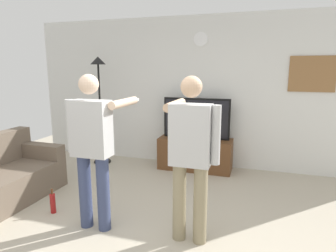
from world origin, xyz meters
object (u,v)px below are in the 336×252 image
(beverage_bottle, at_px, (53,203))
(wall_clock, at_px, (201,39))
(person_standing_nearer_lamp, at_px, (92,144))
(framed_picture, at_px, (312,74))
(floor_lamp, at_px, (99,88))
(television, at_px, (196,118))
(person_standing_nearer_couch, at_px, (191,151))
(tv_stand, at_px, (195,154))

(beverage_bottle, bearing_deg, wall_clock, 60.93)
(person_standing_nearer_lamp, bearing_deg, beverage_bottle, 169.88)
(framed_picture, distance_m, floor_lamp, 3.65)
(television, bearing_deg, beverage_bottle, -121.73)
(wall_clock, bearing_deg, floor_lamp, -165.93)
(television, relative_size, person_standing_nearer_lamp, 0.68)
(floor_lamp, bearing_deg, person_standing_nearer_lamp, -61.47)
(person_standing_nearer_couch, bearing_deg, floor_lamp, 137.65)
(tv_stand, relative_size, beverage_bottle, 4.06)
(television, bearing_deg, person_standing_nearer_lamp, -105.86)
(television, xyz_separation_m, floor_lamp, (-1.79, -0.20, 0.50))
(television, distance_m, person_standing_nearer_couch, 2.26)
(beverage_bottle, bearing_deg, floor_lamp, 102.76)
(wall_clock, distance_m, person_standing_nearer_couch, 2.82)
(tv_stand, relative_size, person_standing_nearer_couch, 0.75)
(framed_picture, bearing_deg, television, -172.23)
(tv_stand, bearing_deg, framed_picture, 9.20)
(person_standing_nearer_lamp, distance_m, beverage_bottle, 1.10)
(wall_clock, relative_size, framed_picture, 0.35)
(framed_picture, height_order, floor_lamp, floor_lamp)
(tv_stand, distance_m, person_standing_nearer_couch, 2.32)
(floor_lamp, distance_m, beverage_bottle, 2.40)
(wall_clock, bearing_deg, tv_stand, -90.00)
(framed_picture, xyz_separation_m, person_standing_nearer_couch, (-1.40, -2.47, -0.73))
(tv_stand, height_order, floor_lamp, floor_lamp)
(television, relative_size, framed_picture, 1.68)
(tv_stand, relative_size, framed_picture, 1.84)
(person_standing_nearer_couch, bearing_deg, person_standing_nearer_lamp, -175.75)
(beverage_bottle, bearing_deg, framed_picture, 37.42)
(television, bearing_deg, tv_stand, -90.00)
(television, relative_size, floor_lamp, 0.59)
(beverage_bottle, bearing_deg, person_standing_nearer_lamp, -10.12)
(person_standing_nearer_couch, bearing_deg, framed_picture, 60.36)
(person_standing_nearer_lamp, relative_size, person_standing_nearer_couch, 1.01)
(wall_clock, relative_size, beverage_bottle, 0.77)
(beverage_bottle, bearing_deg, tv_stand, 57.72)
(tv_stand, relative_size, floor_lamp, 0.64)
(tv_stand, height_order, person_standing_nearer_couch, person_standing_nearer_couch)
(television, height_order, person_standing_nearer_couch, person_standing_nearer_couch)
(wall_clock, height_order, floor_lamp, wall_clock)
(wall_clock, bearing_deg, person_standing_nearer_couch, -80.35)
(television, distance_m, floor_lamp, 1.87)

